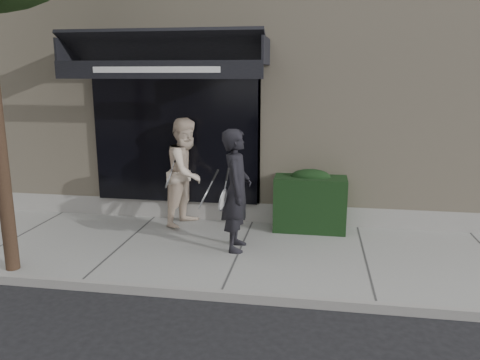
# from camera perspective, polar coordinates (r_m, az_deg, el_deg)

# --- Properties ---
(ground) EXTENTS (80.00, 80.00, 0.00)m
(ground) POSITION_cam_1_polar(r_m,az_deg,el_deg) (7.81, -0.00, -9.31)
(ground) COLOR black
(ground) RESTS_ON ground
(sidewalk) EXTENTS (20.00, 3.00, 0.12)m
(sidewalk) POSITION_cam_1_polar(r_m,az_deg,el_deg) (7.79, -0.00, -8.90)
(sidewalk) COLOR gray
(sidewalk) RESTS_ON ground
(curb) EXTENTS (20.00, 0.10, 0.14)m
(curb) POSITION_cam_1_polar(r_m,az_deg,el_deg) (6.39, -2.32, -13.88)
(curb) COLOR gray
(curb) RESTS_ON ground
(building_facade) EXTENTS (14.30, 8.04, 5.64)m
(building_facade) POSITION_cam_1_polar(r_m,az_deg,el_deg) (12.16, 3.82, 11.80)
(building_facade) COLOR #BFAE91
(building_facade) RESTS_ON ground
(hedge) EXTENTS (1.30, 0.70, 1.14)m
(hedge) POSITION_cam_1_polar(r_m,az_deg,el_deg) (8.70, 8.52, -2.56)
(hedge) COLOR black
(hedge) RESTS_ON sidewalk
(pedestrian_front) EXTENTS (0.83, 0.82, 1.99)m
(pedestrian_front) POSITION_cam_1_polar(r_m,az_deg,el_deg) (7.52, -0.45, -1.26)
(pedestrian_front) COLOR black
(pedestrian_front) RESTS_ON sidewalk
(pedestrian_back) EXTENTS (1.05, 1.19, 2.04)m
(pedestrian_back) POSITION_cam_1_polar(r_m,az_deg,el_deg) (8.86, -6.48, 0.98)
(pedestrian_back) COLOR beige
(pedestrian_back) RESTS_ON sidewalk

